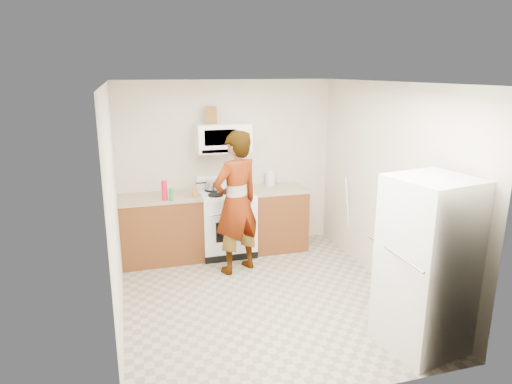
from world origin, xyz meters
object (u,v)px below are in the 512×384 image
object	(u,v)px
kettle	(270,179)
saucepan	(213,185)
gas_range	(226,221)
fridge	(427,265)
person	(236,203)
microwave	(223,138)

from	to	relation	value
kettle	saucepan	xyz separation A→B (m)	(-0.91, -0.07, -0.02)
kettle	saucepan	world-z (taller)	kettle
gas_range	kettle	distance (m)	0.95
kettle	saucepan	bearing A→B (deg)	159.94
fridge	gas_range	bearing A→B (deg)	104.30
person	saucepan	distance (m)	0.81
microwave	saucepan	world-z (taller)	microwave
kettle	saucepan	distance (m)	0.91
fridge	saucepan	distance (m)	3.33
person	fridge	distance (m)	2.56
gas_range	fridge	xyz separation A→B (m)	(1.30, -2.83, 0.36)
person	fridge	size ratio (longest dim) A/B	1.12
gas_range	microwave	bearing A→B (deg)	90.00
saucepan	kettle	bearing A→B (deg)	4.47
person	kettle	xyz separation A→B (m)	(0.75, 0.86, 0.08)
fridge	saucepan	bearing A→B (deg)	105.78
person	kettle	world-z (taller)	person
saucepan	fridge	bearing A→B (deg)	-63.82
gas_range	fridge	bearing A→B (deg)	-65.31
microwave	saucepan	xyz separation A→B (m)	(-0.16, 0.02, -0.69)
microwave	person	size ratio (longest dim) A/B	0.40
fridge	microwave	bearing A→B (deg)	103.35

